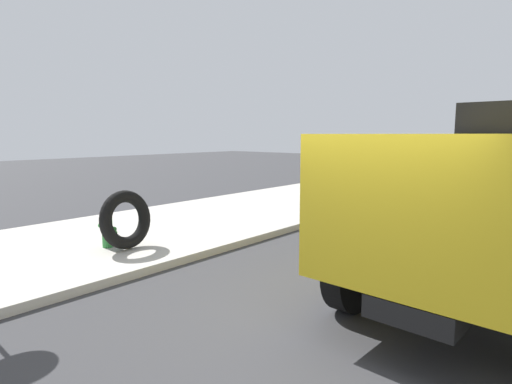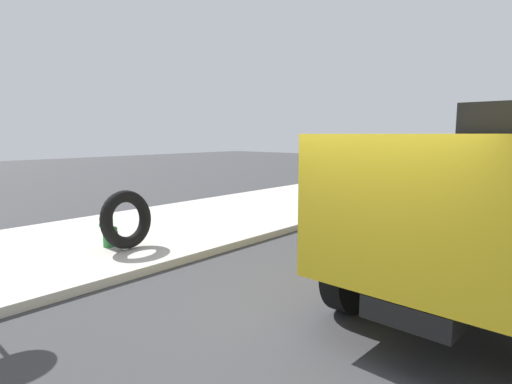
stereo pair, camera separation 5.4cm
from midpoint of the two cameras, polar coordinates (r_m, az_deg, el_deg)
The scene contains 5 objects.
ground_plane at distance 5.12m, azimuth 14.93°, elevation -20.31°, with size 80.00×80.00×0.00m, color #38383A.
sidewalk_curb at distance 9.64m, azimuth -22.61°, elevation -6.68°, with size 36.00×5.00×0.15m, color #BCB7AD.
fire_hydrant at distance 8.89m, azimuth -19.33°, elevation -4.28°, with size 0.24×0.55×0.83m.
loose_tire at distance 8.60m, azimuth -17.05°, elevation -3.59°, with size 1.16×1.16×0.24m, color black.
dump_truck_yellow at distance 7.59m, azimuth 31.25°, elevation 0.79°, with size 7.10×3.04×3.00m.
Camera 2 is at (-4.08, -1.93, 2.40)m, focal length 29.39 mm.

